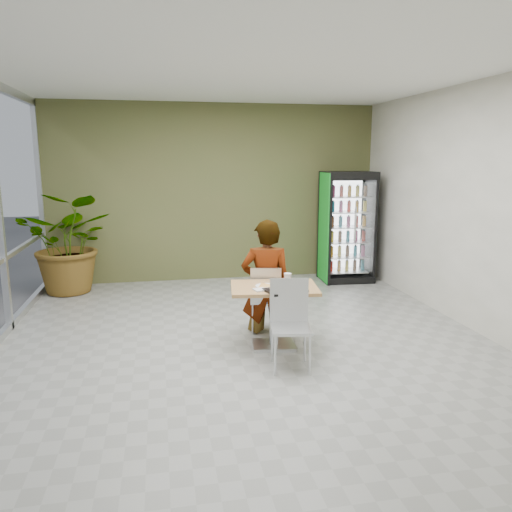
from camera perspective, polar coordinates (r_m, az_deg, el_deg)
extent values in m
plane|color=gray|center=(6.13, -0.85, -10.18)|extent=(7.00, 7.00, 0.00)
cube|color=#9D6A43|center=(5.87, 2.08, -3.66)|extent=(1.09, 0.83, 0.04)
cylinder|color=silver|center=(5.98, 2.05, -7.14)|extent=(0.10, 0.10, 0.71)
cube|color=silver|center=(6.09, 2.03, -10.13)|extent=(0.55, 0.46, 0.04)
cube|color=silver|center=(6.53, 1.08, -5.00)|extent=(0.45, 0.45, 0.03)
cube|color=silver|center=(6.29, 1.13, -3.45)|extent=(0.39, 0.10, 0.46)
cylinder|color=silver|center=(6.75, 2.46, -6.30)|extent=(0.02, 0.02, 0.41)
cylinder|color=silver|center=(6.75, -0.37, -6.31)|extent=(0.02, 0.02, 0.41)
cylinder|color=silver|center=(6.44, 2.60, -7.18)|extent=(0.02, 0.02, 0.41)
cylinder|color=silver|center=(6.43, -0.38, -7.19)|extent=(0.02, 0.02, 0.41)
cube|color=silver|center=(5.36, 4.00, -8.26)|extent=(0.48, 0.48, 0.03)
cube|color=silver|center=(5.48, 3.80, -5.10)|extent=(0.42, 0.09, 0.50)
cylinder|color=silver|center=(5.26, 2.21, -11.27)|extent=(0.02, 0.02, 0.45)
cylinder|color=silver|center=(5.30, 6.17, -11.15)|extent=(0.02, 0.02, 0.45)
cylinder|color=silver|center=(5.59, 1.90, -9.87)|extent=(0.02, 0.02, 0.45)
cylinder|color=silver|center=(5.63, 5.60, -9.77)|extent=(0.02, 0.02, 0.45)
imported|color=black|center=(6.44, 1.18, -3.64)|extent=(0.72, 0.54, 1.78)
cylinder|color=silver|center=(5.85, 1.18, -3.46)|extent=(0.26, 0.26, 0.01)
cylinder|color=silver|center=(5.86, 3.64, -2.78)|extent=(0.08, 0.08, 0.14)
cylinder|color=red|center=(5.86, 3.64, -2.82)|extent=(0.08, 0.08, 0.08)
cylinder|color=silver|center=(5.84, 3.65, -2.05)|extent=(0.09, 0.09, 0.01)
cube|color=silver|center=(5.68, 0.46, -3.87)|extent=(0.16, 0.16, 0.02)
cube|color=black|center=(5.65, 3.35, -3.93)|extent=(0.50, 0.42, 0.02)
cube|color=black|center=(9.25, 10.39, 3.30)|extent=(0.94, 0.75, 2.00)
cube|color=green|center=(9.10, 7.71, 3.25)|extent=(0.05, 0.68, 1.96)
cube|color=silver|center=(8.94, 11.18, 3.13)|extent=(0.72, 0.05, 1.60)
imported|color=#2E6B2B|center=(8.85, -20.40, 1.42)|extent=(1.77, 1.62, 1.69)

